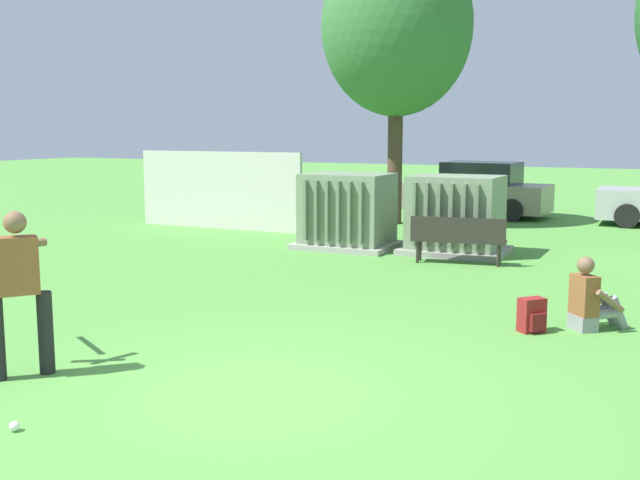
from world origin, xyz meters
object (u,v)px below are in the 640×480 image
Objects in this scene: transformer_mid_west at (456,216)px; park_bench at (458,237)px; transformer_west at (347,212)px; batter at (18,284)px; parked_car_leftmost at (477,191)px; sports_ball at (14,426)px; backpack at (532,316)px; seated_spectator at (591,301)px.

park_bench is at bearing -71.96° from transformer_mid_west.
transformer_west is 1.21× the size of batter.
park_bench is 8.42m from parked_car_leftmost.
transformer_mid_west is 1.34m from park_bench.
transformer_west is at bearing 92.49° from batter.
parked_car_leftmost is at bearing 91.59° from sports_ball.
backpack is at bearing -63.54° from park_bench.
transformer_mid_west is at bearing 85.83° from sports_ball.
parked_car_leftmost is at bearing 101.63° from park_bench.
park_bench is 0.43× the size of parked_car_leftmost.
seated_spectator is (5.58, -4.93, -0.41)m from transformer_west.
park_bench is 20.43× the size of sports_ball.
seated_spectator is at bearing -58.05° from transformer_mid_west.
park_bench is 1.91× the size of seated_spectator.
backpack is (2.20, -4.41, -0.32)m from park_bench.
batter reaches higher than transformer_mid_west.
batter reaches higher than transformer_west.
parked_car_leftmost is (-1.29, 6.99, -0.04)m from transformer_mid_west.
transformer_mid_west is at bearing 121.95° from seated_spectator.
sports_ball is at bearing -81.76° from transformer_west.
sports_ball is at bearing -125.53° from seated_spectator.
transformer_mid_west is at bearing -79.55° from parked_car_leftmost.
sports_ball is at bearing -88.41° from parked_car_leftmost.
backpack is at bearing -72.90° from parked_car_leftmost.
transformer_mid_west is 23.33× the size of sports_ball.
backpack is at bearing -47.50° from transformer_west.
batter reaches higher than backpack.
parked_car_leftmost reaches higher than park_bench.
transformer_west is at bearing 160.50° from park_bench.
transformer_mid_west is at bearing 6.92° from transformer_west.
batter is at bearing 134.51° from sports_ball.
seated_spectator is (5.17, 4.52, -0.60)m from batter.
transformer_west reaches higher than sports_ball.
park_bench is (0.41, -1.25, -0.25)m from transformer_mid_west.
transformer_mid_west is 6.26m from backpack.
backpack is 0.10× the size of parked_car_leftmost.
transformer_west is 10.73m from sports_ball.
parked_car_leftmost is at bearing 107.10° from backpack.
sports_ball is (-0.79, -10.88, -0.74)m from transformer_mid_west.
transformer_west is 2.18× the size of seated_spectator.
transformer_west is at bearing 98.24° from sports_ball.
parked_car_leftmost reaches higher than seated_spectator.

